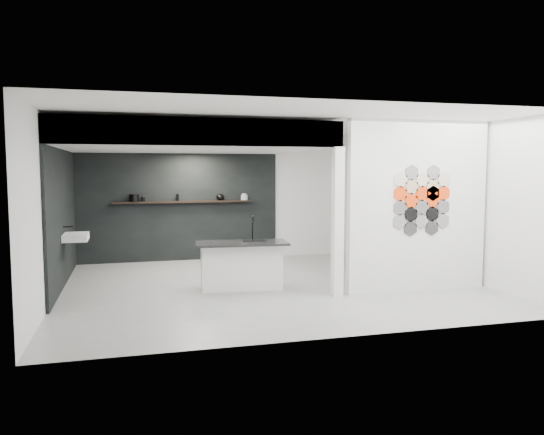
{
  "coord_description": "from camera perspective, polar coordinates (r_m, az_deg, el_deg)",
  "views": [
    {
      "loc": [
        -2.34,
        -8.74,
        2.0
      ],
      "look_at": [
        0.1,
        0.3,
        1.15
      ],
      "focal_mm": 35.0,
      "sensor_mm": 36.0,
      "label": 1
    }
  ],
  "objects": [
    {
      "name": "corner_column",
      "position": [
        8.4,
        7.07,
        -0.49
      ],
      "size": [
        0.16,
        0.16,
        2.35
      ],
      "primitive_type": "cube",
      "color": "silver",
      "rests_on": "floor"
    },
    {
      "name": "bay_clad_left",
      "position": [
        9.84,
        -21.64,
        0.01
      ],
      "size": [
        0.04,
        4.0,
        2.35
      ],
      "primitive_type": "cube",
      "color": "black",
      "rests_on": "floor"
    },
    {
      "name": "hex_tile_cluster",
      "position": [
        8.94,
        15.87,
        1.82
      ],
      "size": [
        1.04,
        0.02,
        1.16
      ],
      "color": "silver",
      "rests_on": "partition_panel"
    },
    {
      "name": "wall_basin",
      "position": [
        9.65,
        -20.35,
        -1.98
      ],
      "size": [
        0.4,
        0.6,
        0.12
      ],
      "primitive_type": "cube",
      "color": "silver",
      "rests_on": "bay_clad_left"
    },
    {
      "name": "fascia_beam",
      "position": [
        7.91,
        -7.61,
        9.13
      ],
      "size": [
        4.4,
        0.16,
        0.4
      ],
      "primitive_type": "cube",
      "color": "silver",
      "rests_on": "corner_column"
    },
    {
      "name": "utensil_cup",
      "position": [
        11.63,
        -13.7,
        1.93
      ],
      "size": [
        0.1,
        0.1,
        0.1
      ],
      "primitive_type": "cylinder",
      "rotation": [
        0.0,
        0.0,
        0.27
      ],
      "color": "black",
      "rests_on": "display_shelf"
    },
    {
      "name": "floor",
      "position": [
        9.27,
        -0.12,
        -7.31
      ],
      "size": [
        7.0,
        6.0,
        0.01
      ],
      "primitive_type": "cube",
      "color": "gray"
    },
    {
      "name": "glass_vase",
      "position": [
        11.89,
        -2.99,
        2.26
      ],
      "size": [
        0.13,
        0.13,
        0.15
      ],
      "primitive_type": "cylinder",
      "rotation": [
        0.0,
        0.0,
        -0.3
      ],
      "color": "gray",
      "rests_on": "display_shelf"
    },
    {
      "name": "display_shelf",
      "position": [
        11.68,
        -9.48,
        1.68
      ],
      "size": [
        3.0,
        0.15,
        0.04
      ],
      "primitive_type": "cube",
      "color": "black",
      "rests_on": "bay_clad_back"
    },
    {
      "name": "bay_clad_back",
      "position": [
        11.79,
        -10.0,
        1.09
      ],
      "size": [
        4.4,
        0.04,
        2.35
      ],
      "primitive_type": "cube",
      "color": "black",
      "rests_on": "floor"
    },
    {
      "name": "kitchen_island",
      "position": [
        8.93,
        -3.31,
        -5.07
      ],
      "size": [
        1.57,
        0.8,
        1.22
      ],
      "rotation": [
        0.0,
        0.0,
        -0.09
      ],
      "color": "silver",
      "rests_on": "floor"
    },
    {
      "name": "kettle",
      "position": [
        11.78,
        -5.6,
        2.21
      ],
      "size": [
        0.23,
        0.23,
        0.14
      ],
      "primitive_type": "ellipsoid",
      "rotation": [
        0.0,
        0.0,
        -0.42
      ],
      "color": "black",
      "rests_on": "display_shelf"
    },
    {
      "name": "bulkhead",
      "position": [
        9.81,
        -9.09,
        8.33
      ],
      "size": [
        4.4,
        4.0,
        0.4
      ],
      "primitive_type": "cube",
      "color": "silver",
      "rests_on": "corner_column"
    },
    {
      "name": "stockpot",
      "position": [
        11.62,
        -14.6,
        2.05
      ],
      "size": [
        0.26,
        0.26,
        0.16
      ],
      "primitive_type": "cylinder",
      "rotation": [
        0.0,
        0.0,
        -0.43
      ],
      "color": "black",
      "rests_on": "display_shelf"
    },
    {
      "name": "glass_bowl",
      "position": [
        11.89,
        -2.99,
        2.17
      ],
      "size": [
        0.16,
        0.16,
        0.11
      ],
      "primitive_type": "cylinder",
      "rotation": [
        0.0,
        0.0,
        -0.02
      ],
      "color": "gray",
      "rests_on": "display_shelf"
    },
    {
      "name": "bottle_dark",
      "position": [
        11.67,
        -10.12,
        2.13
      ],
      "size": [
        0.06,
        0.06,
        0.15
      ],
      "primitive_type": "cylinder",
      "rotation": [
        0.0,
        0.0,
        0.13
      ],
      "color": "black",
      "rests_on": "display_shelf"
    },
    {
      "name": "partition_panel",
      "position": [
        9.01,
        15.39,
        1.18
      ],
      "size": [
        2.45,
        0.15,
        2.8
      ],
      "primitive_type": "cube",
      "color": "silver",
      "rests_on": "floor"
    }
  ]
}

